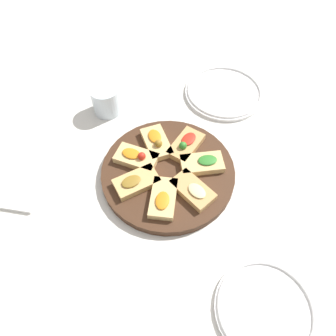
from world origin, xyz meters
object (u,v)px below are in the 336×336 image
at_px(water_glass, 106,100).
at_px(plate_left, 224,92).
at_px(plate_right, 265,309).
at_px(napkin_stack, 20,187).
at_px(serving_board, 168,173).

bearing_deg(water_glass, plate_left, 92.35).
relative_size(plate_right, napkin_stack, 1.57).
height_order(serving_board, napkin_stack, serving_board).
bearing_deg(plate_right, plate_left, 172.87).
distance_m(serving_board, water_glass, 0.29).
bearing_deg(napkin_stack, plate_right, 53.99).
bearing_deg(plate_left, serving_board, -38.79).
height_order(plate_left, plate_right, same).
distance_m(plate_left, napkin_stack, 0.63).
distance_m(serving_board, plate_right, 0.38).
relative_size(serving_board, water_glass, 4.12).
bearing_deg(plate_right, water_glass, -155.29).
bearing_deg(plate_right, serving_board, -158.31).
bearing_deg(water_glass, serving_board, 28.62).
bearing_deg(napkin_stack, plate_left, 113.18).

